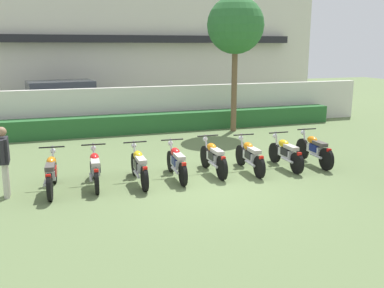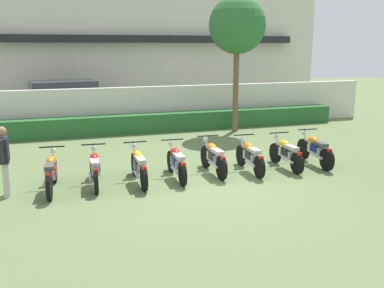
{
  "view_description": "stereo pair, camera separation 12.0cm",
  "coord_description": "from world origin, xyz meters",
  "views": [
    {
      "loc": [
        -3.65,
        -9.53,
        3.35
      ],
      "look_at": [
        0.0,
        1.12,
        0.8
      ],
      "focal_mm": 40.57,
      "sensor_mm": 36.0,
      "label": 1
    },
    {
      "loc": [
        -3.53,
        -9.57,
        3.35
      ],
      "look_at": [
        0.0,
        1.12,
        0.8
      ],
      "focal_mm": 40.57,
      "sensor_mm": 36.0,
      "label": 2
    }
  ],
  "objects": [
    {
      "name": "inspector_person",
      "position": [
        -4.59,
        0.69,
        0.95
      ],
      "size": [
        0.22,
        0.66,
        1.61
      ],
      "color": "beige",
      "rests_on": "ground"
    },
    {
      "name": "parked_car",
      "position": [
        -2.79,
        10.05,
        0.94
      ],
      "size": [
        4.7,
        2.56,
        1.89
      ],
      "rotation": [
        0.0,
        0.0,
        0.13
      ],
      "color": "navy",
      "rests_on": "ground"
    },
    {
      "name": "motorcycle_in_row_3",
      "position": [
        -0.54,
        0.78,
        0.44
      ],
      "size": [
        0.6,
        1.85,
        0.95
      ],
      "rotation": [
        0.0,
        0.0,
        1.53
      ],
      "color": "black",
      "rests_on": "ground"
    },
    {
      "name": "motorcycle_in_row_2",
      "position": [
        -1.53,
        0.72,
        0.45
      ],
      "size": [
        0.6,
        1.95,
        0.96
      ],
      "rotation": [
        0.0,
        0.0,
        1.55
      ],
      "color": "black",
      "rests_on": "ground"
    },
    {
      "name": "motorcycle_in_row_7",
      "position": [
        3.61,
        0.79,
        0.46
      ],
      "size": [
        0.6,
        1.91,
        0.97
      ],
      "rotation": [
        0.0,
        0.0,
        1.52
      ],
      "color": "black",
      "rests_on": "ground"
    },
    {
      "name": "ground",
      "position": [
        0.0,
        0.0,
        0.0
      ],
      "size": [
        60.0,
        60.0,
        0.0
      ],
      "primitive_type": "plane",
      "color": "#607547"
    },
    {
      "name": "compound_wall",
      "position": [
        0.0,
        7.78,
        0.87
      ],
      "size": [
        20.78,
        0.3,
        1.74
      ],
      "primitive_type": "cube",
      "color": "silver",
      "rests_on": "ground"
    },
    {
      "name": "hedge_row",
      "position": [
        0.0,
        7.08,
        0.36
      ],
      "size": [
        16.62,
        0.7,
        0.73
      ],
      "primitive_type": "cube",
      "color": "#28602D",
      "rests_on": "ground"
    },
    {
      "name": "tree_near_inspector",
      "position": [
        3.5,
        6.2,
        4.1
      ],
      "size": [
        2.2,
        2.2,
        5.23
      ],
      "color": "brown",
      "rests_on": "ground"
    },
    {
      "name": "motorcycle_in_row_6",
      "position": [
        2.63,
        0.74,
        0.44
      ],
      "size": [
        0.6,
        1.81,
        0.95
      ],
      "rotation": [
        0.0,
        0.0,
        1.56
      ],
      "color": "black",
      "rests_on": "ground"
    },
    {
      "name": "motorcycle_in_row_5",
      "position": [
        1.53,
        0.75,
        0.44
      ],
      "size": [
        0.6,
        1.87,
        0.95
      ],
      "rotation": [
        0.0,
        0.0,
        1.52
      ],
      "color": "black",
      "rests_on": "ground"
    },
    {
      "name": "motorcycle_in_row_4",
      "position": [
        0.52,
        0.89,
        0.45
      ],
      "size": [
        0.6,
        1.83,
        0.97
      ],
      "rotation": [
        0.0,
        0.0,
        1.56
      ],
      "color": "black",
      "rests_on": "ground"
    },
    {
      "name": "motorcycle_in_row_1",
      "position": [
        -2.59,
        0.83,
        0.45
      ],
      "size": [
        0.6,
        1.84,
        0.96
      ],
      "rotation": [
        0.0,
        0.0,
        1.5
      ],
      "color": "black",
      "rests_on": "ground"
    },
    {
      "name": "building",
      "position": [
        0.0,
        15.31,
        3.5
      ],
      "size": [
        21.87,
        6.5,
        7.0
      ],
      "color": "beige",
      "rests_on": "ground"
    },
    {
      "name": "motorcycle_in_row_0",
      "position": [
        -3.61,
        0.75,
        0.46
      ],
      "size": [
        0.6,
        1.97,
        0.97
      ],
      "rotation": [
        0.0,
        0.0,
        1.47
      ],
      "color": "black",
      "rests_on": "ground"
    }
  ]
}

